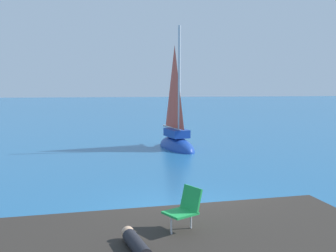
% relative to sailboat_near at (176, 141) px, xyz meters
% --- Properties ---
extents(ground_plane, '(160.00, 160.00, 0.00)m').
position_rel_sailboat_near_xyz_m(ground_plane, '(-1.39, -10.70, -0.38)').
color(ground_plane, '#236093').
extents(boulder_seaward, '(1.42, 1.41, 0.79)m').
position_rel_sailboat_near_xyz_m(boulder_seaward, '(-4.06, -12.21, -0.38)').
color(boulder_seaward, '#2F2A27').
rests_on(boulder_seaward, ground).
extents(boulder_inland, '(1.72, 1.42, 1.06)m').
position_rel_sailboat_near_xyz_m(boulder_inland, '(0.72, -12.27, -0.38)').
color(boulder_inland, '#2C2626').
rests_on(boulder_inland, ground).
extents(sailboat_near, '(2.15, 3.89, 7.04)m').
position_rel_sailboat_near_xyz_m(sailboat_near, '(0.00, 0.00, 0.00)').
color(sailboat_near, '#193D99').
rests_on(sailboat_near, ground).
extents(person_sunbather, '(0.61, 1.73, 0.25)m').
position_rel_sailboat_near_xyz_m(person_sunbather, '(-2.74, -15.00, 0.57)').
color(person_sunbather, black).
rests_on(person_sunbather, shore_ledge).
extents(beach_chair, '(0.76, 0.72, 0.80)m').
position_rel_sailboat_near_xyz_m(beach_chair, '(-1.84, -13.98, 0.90)').
color(beach_chair, green).
rests_on(beach_chair, shore_ledge).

